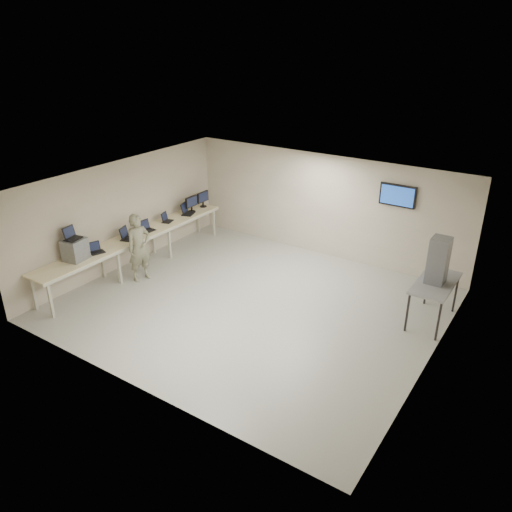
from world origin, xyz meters
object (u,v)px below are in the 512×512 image
Objects in this scene: soldier at (139,248)px; workbench at (136,238)px; equipment_box at (75,249)px; side_table at (435,285)px.

workbench is at bearing 65.65° from soldier.
equipment_box is at bearing -92.00° from workbench.
soldier reaches higher than equipment_box.
side_table is (7.19, 1.57, 0.04)m from workbench.
side_table reaches higher than workbench.
workbench is at bearing 79.06° from equipment_box.
soldier is 1.10× the size of side_table.
workbench is 3.83× the size of side_table.
side_table is (6.62, 2.02, 0.01)m from soldier.
soldier reaches higher than workbench.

